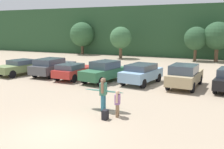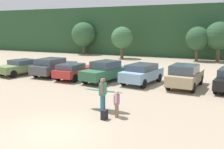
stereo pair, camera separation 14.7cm
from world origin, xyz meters
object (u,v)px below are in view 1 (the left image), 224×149
(parked_car_olive_green, at_px, (20,67))
(parked_car_tan, at_px, (185,75))
(parked_car_sky_blue, at_px, (141,73))
(parked_car_forest_green, at_px, (104,71))
(person_adult, at_px, (103,92))
(surfboard_teal, at_px, (104,91))
(backpack_dropped, at_px, (105,115))
(parked_car_dark_gray, at_px, (53,66))
(person_child, at_px, (117,102))
(parked_car_red, at_px, (74,71))

(parked_car_olive_green, xyz_separation_m, parked_car_tan, (14.56, 0.67, 0.14))
(parked_car_olive_green, height_order, parked_car_sky_blue, parked_car_sky_blue)
(parked_car_forest_green, height_order, parked_car_sky_blue, parked_car_forest_green)
(person_adult, xyz_separation_m, surfboard_teal, (-0.03, 0.11, 0.03))
(parked_car_tan, bearing_deg, backpack_dropped, 167.98)
(person_adult, height_order, surfboard_teal, person_adult)
(parked_car_dark_gray, distance_m, person_child, 12.25)
(parked_car_tan, bearing_deg, parked_car_red, 98.18)
(parked_car_red, bearing_deg, parked_car_sky_blue, -81.99)
(backpack_dropped, bearing_deg, person_adult, 118.90)
(parked_car_olive_green, xyz_separation_m, person_adult, (11.44, -6.36, 0.23))
(parked_car_red, distance_m, parked_car_tan, 8.93)
(person_adult, bearing_deg, parked_car_red, -60.80)
(parked_car_olive_green, distance_m, person_adult, 13.09)
(parked_car_dark_gray, distance_m, person_adult, 11.07)
(parked_car_sky_blue, bearing_deg, person_child, -161.54)
(parked_car_red, height_order, parked_car_tan, parked_car_tan)
(parked_car_tan, distance_m, person_child, 7.91)
(parked_car_olive_green, bearing_deg, person_adult, -108.63)
(person_child, bearing_deg, surfboard_teal, -46.32)
(parked_car_olive_green, distance_m, backpack_dropped, 14.26)
(person_child, xyz_separation_m, surfboard_teal, (-1.06, 0.71, 0.27))
(backpack_dropped, bearing_deg, parked_car_forest_green, 115.53)
(parked_car_forest_green, bearing_deg, parked_car_olive_green, 103.23)
(parked_car_forest_green, relative_size, backpack_dropped, 9.83)
(parked_car_forest_green, distance_m, person_adult, 7.18)
(parked_car_olive_green, distance_m, parked_car_sky_blue, 11.36)
(parked_car_dark_gray, bearing_deg, parked_car_olive_green, 106.57)
(parked_car_tan, bearing_deg, parked_car_forest_green, 99.55)
(parked_car_olive_green, height_order, backpack_dropped, parked_car_olive_green)
(parked_car_forest_green, relative_size, parked_car_sky_blue, 1.03)
(parked_car_dark_gray, height_order, person_adult, person_adult)
(parked_car_olive_green, bearing_deg, parked_car_sky_blue, -76.21)
(parked_car_dark_gray, xyz_separation_m, parked_car_red, (2.64, -0.68, -0.10))
(parked_car_tan, height_order, person_child, parked_car_tan)
(parked_car_red, relative_size, parked_car_tan, 0.90)
(parked_car_sky_blue, distance_m, backpack_dropped, 8.26)
(surfboard_teal, relative_size, backpack_dropped, 4.91)
(parked_car_red, bearing_deg, parked_car_tan, -83.89)
(surfboard_teal, bearing_deg, parked_car_tan, -115.16)
(parked_car_olive_green, xyz_separation_m, person_child, (12.47, -6.96, -0.01))
(parked_car_olive_green, distance_m, parked_car_red, 5.64)
(parked_car_olive_green, bearing_deg, parked_car_dark_gray, -64.46)
(person_child, distance_m, surfboard_teal, 1.30)
(parked_car_sky_blue, height_order, person_child, parked_car_sky_blue)
(parked_car_sky_blue, relative_size, parked_car_tan, 0.94)
(parked_car_sky_blue, height_order, person_adult, person_adult)
(parked_car_forest_green, relative_size, parked_car_tan, 0.97)
(parked_car_olive_green, height_order, parked_car_forest_green, parked_car_forest_green)
(parked_car_red, relative_size, surfboard_teal, 1.87)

